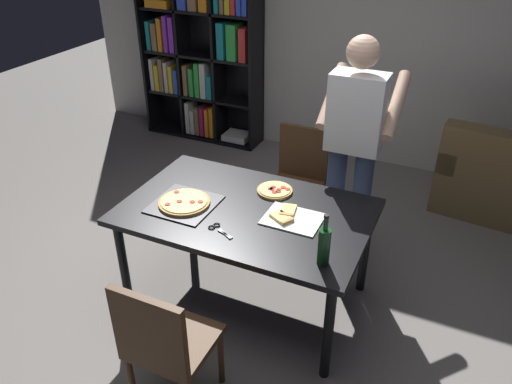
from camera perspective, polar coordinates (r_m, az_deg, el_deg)
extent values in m
plane|color=gray|center=(3.71, -0.99, -11.79)|extent=(12.00, 12.00, 0.00)
cube|color=silver|center=(5.32, 11.69, 18.08)|extent=(6.40, 0.10, 2.80)
cube|color=black|center=(3.26, -1.10, -2.28)|extent=(1.60, 1.01, 0.04)
cylinder|color=black|center=(3.53, -14.86, -8.10)|extent=(0.06, 0.06, 0.71)
cylinder|color=black|center=(3.00, 8.22, -15.55)|extent=(0.06, 0.06, 0.71)
cylinder|color=black|center=(4.08, -7.58, -1.42)|extent=(0.06, 0.06, 0.71)
cylinder|color=black|center=(3.63, 12.32, -6.45)|extent=(0.06, 0.06, 0.71)
cube|color=#472D19|center=(2.85, -9.29, -16.44)|extent=(0.42, 0.42, 0.04)
cube|color=#472D19|center=(2.58, -12.12, -15.41)|extent=(0.42, 0.04, 0.45)
cylinder|color=#472D19|center=(3.05, -4.02, -18.25)|extent=(0.04, 0.04, 0.41)
cylinder|color=#472D19|center=(3.19, -9.95, -16.00)|extent=(0.04, 0.04, 0.41)
cylinder|color=#472D19|center=(3.01, -13.95, -20.33)|extent=(0.04, 0.04, 0.41)
cube|color=#472D19|center=(4.13, 4.39, 0.44)|extent=(0.42, 0.42, 0.04)
cube|color=#472D19|center=(4.18, 5.46, 4.54)|extent=(0.42, 0.04, 0.45)
cylinder|color=#472D19|center=(4.17, 1.07, -2.84)|extent=(0.04, 0.04, 0.41)
cylinder|color=#472D19|center=(4.06, 5.74, -4.00)|extent=(0.04, 0.04, 0.41)
cylinder|color=#472D19|center=(4.45, 2.94, -0.52)|extent=(0.04, 0.04, 0.41)
cylinder|color=#472D19|center=(4.35, 7.34, -1.54)|extent=(0.04, 0.04, 0.41)
cube|color=brown|center=(5.02, 21.87, 4.80)|extent=(0.25, 0.86, 0.20)
cube|color=black|center=(6.19, -12.02, 15.70)|extent=(0.03, 0.35, 1.95)
cube|color=black|center=(5.51, 0.04, 14.54)|extent=(0.03, 0.35, 1.95)
cube|color=black|center=(6.14, -5.82, 6.57)|extent=(1.40, 0.35, 0.03)
cube|color=black|center=(5.95, -5.52, 15.63)|extent=(1.40, 0.03, 1.95)
cube|color=black|center=(5.96, -6.07, 10.86)|extent=(1.34, 0.29, 0.03)
cube|color=black|center=(5.82, -6.33, 15.24)|extent=(1.34, 0.29, 0.03)
cube|color=black|center=(5.71, -6.61, 19.80)|extent=(1.34, 0.29, 0.03)
cube|color=black|center=(5.93, -8.26, 15.41)|extent=(0.03, 0.29, 1.89)
cube|color=black|center=(5.71, -4.32, 15.04)|extent=(0.03, 0.29, 1.89)
cube|color=silver|center=(6.12, -7.35, 8.62)|extent=(0.05, 0.22, 0.38)
cube|color=silver|center=(6.10, -6.80, 8.16)|extent=(0.05, 0.22, 0.29)
cube|color=olive|center=(6.06, -6.28, 8.22)|extent=(0.05, 0.22, 0.33)
cube|color=#B21E66|center=(6.03, -5.75, 8.20)|extent=(0.04, 0.22, 0.34)
cube|color=orange|center=(6.00, -5.21, 8.08)|extent=(0.04, 0.22, 0.34)
cube|color=orange|center=(5.97, -4.67, 8.10)|extent=(0.04, 0.22, 0.36)
cube|color=silver|center=(5.90, -2.16, 6.36)|extent=(0.30, 0.25, 0.07)
cube|color=silver|center=(6.20, -11.26, 13.19)|extent=(0.04, 0.22, 0.37)
cube|color=yellow|center=(6.18, -10.73, 12.85)|extent=(0.06, 0.22, 0.30)
cube|color=olive|center=(6.13, -10.25, 13.15)|extent=(0.05, 0.22, 0.39)
cube|color=silver|center=(6.10, -9.72, 12.94)|extent=(0.04, 0.22, 0.35)
cube|color=yellow|center=(6.07, -9.19, 12.73)|extent=(0.05, 0.22, 0.32)
cube|color=blue|center=(6.04, -8.65, 12.52)|extent=(0.05, 0.22, 0.28)
cube|color=olive|center=(5.96, -7.58, 12.68)|extent=(0.05, 0.22, 0.35)
cube|color=green|center=(5.93, -6.92, 12.48)|extent=(0.05, 0.22, 0.32)
cube|color=green|center=(5.88, -6.28, 12.72)|extent=(0.05, 0.22, 0.39)
cube|color=silver|center=(5.84, -5.61, 12.67)|extent=(0.07, 0.22, 0.40)
cube|color=teal|center=(5.82, -4.90, 11.98)|extent=(0.06, 0.22, 0.27)
cube|color=teal|center=(6.08, -11.65, 17.20)|extent=(0.05, 0.22, 0.32)
cube|color=olive|center=(6.04, -11.01, 17.09)|extent=(0.06, 0.22, 0.31)
cube|color=orange|center=(5.99, -10.40, 17.33)|extent=(0.05, 0.22, 0.36)
cube|color=purple|center=(5.94, -9.77, 17.44)|extent=(0.05, 0.22, 0.40)
cube|color=purple|center=(5.90, -9.11, 17.36)|extent=(0.06, 0.22, 0.39)
cube|color=teal|center=(5.60, -3.62, 16.91)|extent=(0.08, 0.22, 0.38)
cube|color=green|center=(5.54, -2.39, 16.77)|extent=(0.11, 0.22, 0.37)
cube|color=red|center=(5.49, -1.13, 16.52)|extent=(0.08, 0.22, 0.35)
cube|color=orange|center=(5.93, -10.72, 20.47)|extent=(0.28, 0.25, 0.09)
cube|color=red|center=(5.44, -2.17, 21.06)|extent=(0.05, 0.22, 0.27)
cylinder|color=#38476B|center=(3.85, 11.70, -1.82)|extent=(0.14, 0.14, 0.95)
cylinder|color=#38476B|center=(3.89, 8.86, -1.17)|extent=(0.14, 0.14, 0.95)
cube|color=white|center=(3.54, 11.39, 8.86)|extent=(0.38, 0.22, 0.55)
sphere|color=#E0B293|center=(3.41, 12.12, 15.34)|extent=(0.22, 0.22, 0.22)
cylinder|color=#E0B293|center=(3.65, 15.69, 9.49)|extent=(0.09, 0.50, 0.39)
cylinder|color=#E0B293|center=(3.74, 8.71, 10.78)|extent=(0.09, 0.50, 0.39)
cube|color=#2D2D33|center=(3.33, -8.16, -1.38)|extent=(0.40, 0.40, 0.01)
cylinder|color=tan|center=(3.32, -8.18, -1.18)|extent=(0.34, 0.34, 0.02)
cylinder|color=#EACC6B|center=(3.31, -8.19, -1.00)|extent=(0.31, 0.31, 0.01)
cylinder|color=#B22819|center=(3.41, -9.05, 0.02)|extent=(0.04, 0.04, 0.00)
cylinder|color=#B22819|center=(3.29, -7.28, -1.11)|extent=(0.04, 0.04, 0.00)
cylinder|color=#B22819|center=(3.30, -8.73, -1.05)|extent=(0.04, 0.04, 0.00)
cylinder|color=#B22819|center=(3.29, -10.06, -1.38)|extent=(0.04, 0.04, 0.00)
cylinder|color=#B22819|center=(3.28, -6.36, -1.10)|extent=(0.04, 0.04, 0.00)
cube|color=white|center=(3.15, 4.22, -3.08)|extent=(0.36, 0.28, 0.01)
cube|color=#EACC6B|center=(3.21, 3.68, -2.10)|extent=(0.11, 0.15, 0.02)
cube|color=tan|center=(3.16, 3.47, -2.64)|extent=(0.09, 0.04, 0.02)
cube|color=#EACC6B|center=(3.14, 2.92, -2.90)|extent=(0.17, 0.15, 0.02)
cube|color=tan|center=(3.10, 3.61, -3.37)|extent=(0.06, 0.09, 0.02)
cylinder|color=#194723|center=(2.76, 7.74, -6.19)|extent=(0.07, 0.07, 0.22)
cylinder|color=#194723|center=(2.67, 7.96, -3.62)|extent=(0.03, 0.03, 0.08)
cylinder|color=black|center=(2.65, 8.03, -2.76)|extent=(0.03, 0.03, 0.02)
cube|color=silver|center=(3.02, -3.54, -4.78)|extent=(0.12, 0.05, 0.01)
cube|color=silver|center=(3.02, -3.54, -4.78)|extent=(0.11, 0.07, 0.01)
torus|color=black|center=(3.10, -4.50, -3.75)|extent=(0.06, 0.06, 0.01)
torus|color=black|center=(3.08, -5.09, -4.02)|extent=(0.06, 0.06, 0.01)
cylinder|color=tan|center=(3.44, 2.14, 0.16)|extent=(0.25, 0.25, 0.02)
cylinder|color=#EACC6B|center=(3.43, 2.15, 0.34)|extent=(0.22, 0.22, 0.01)
cylinder|color=#B22819|center=(3.42, 2.62, 0.28)|extent=(0.04, 0.04, 0.00)
cylinder|color=#B22819|center=(3.45, 3.12, 0.53)|extent=(0.04, 0.04, 0.00)
cylinder|color=#B22819|center=(3.43, 1.84, 0.36)|extent=(0.04, 0.04, 0.00)
cylinder|color=#B22819|center=(3.40, 2.56, 0.07)|extent=(0.04, 0.04, 0.00)
cylinder|color=#B22819|center=(3.45, 1.98, 0.57)|extent=(0.04, 0.04, 0.00)
cylinder|color=#B22819|center=(3.43, 1.63, 0.39)|extent=(0.04, 0.04, 0.00)
cylinder|color=#B22819|center=(3.39, 2.10, 0.01)|extent=(0.04, 0.04, 0.00)
cylinder|color=#B22819|center=(3.43, 3.64, 0.34)|extent=(0.04, 0.04, 0.00)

